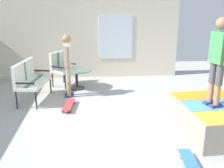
# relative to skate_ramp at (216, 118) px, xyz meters

# --- Properties ---
(ground_plane) EXTENTS (12.00, 12.00, 0.10)m
(ground_plane) POSITION_rel_skate_ramp_xyz_m (0.46, 1.96, -0.33)
(ground_plane) COLOR #A8A8A3
(house_facade) EXTENTS (0.23, 6.00, 2.66)m
(house_facade) POSITION_rel_skate_ramp_xyz_m (4.26, 2.44, 1.05)
(house_facade) COLOR beige
(house_facade) RESTS_ON ground_plane
(skate_ramp) EXTENTS (1.75, 2.09, 0.55)m
(skate_ramp) POSITION_rel_skate_ramp_xyz_m (0.00, 0.00, 0.00)
(skate_ramp) COLOR gray
(skate_ramp) RESTS_ON ground_plane
(patio_bench) EXTENTS (1.32, 0.73, 1.02)m
(patio_bench) POSITION_rel_skate_ramp_xyz_m (2.04, 3.95, 0.34)
(patio_bench) COLOR black
(patio_bench) RESTS_ON ground_plane
(patio_chair_near_house) EXTENTS (0.82, 0.79, 1.02)m
(patio_chair_near_house) POSITION_rel_skate_ramp_xyz_m (3.32, 3.30, 0.34)
(patio_chair_near_house) COLOR black
(patio_chair_near_house) RESTS_ON ground_plane
(patio_table) EXTENTS (0.90, 0.90, 0.57)m
(patio_table) POSITION_rel_skate_ramp_xyz_m (2.94, 2.81, 0.13)
(patio_table) COLOR black
(patio_table) RESTS_ON ground_plane
(person_watching) EXTENTS (0.48, 0.27, 1.65)m
(person_watching) POSITION_rel_skate_ramp_xyz_m (2.28, 3.00, 0.68)
(person_watching) COLOR navy
(person_watching) RESTS_ON ground_plane
(person_skater) EXTENTS (0.47, 0.30, 1.62)m
(person_skater) POSITION_rel_skate_ramp_xyz_m (-0.04, 0.13, 1.21)
(person_skater) COLOR navy
(person_skater) RESTS_ON skate_ramp
(skateboard_by_bench) EXTENTS (0.82, 0.28, 0.10)m
(skateboard_by_bench) POSITION_rel_skate_ramp_xyz_m (1.42, 2.94, -0.19)
(skateboard_by_bench) COLOR #B23838
(skateboard_by_bench) RESTS_ON ground_plane
(skateboard_spare) EXTENTS (0.81, 0.27, 0.10)m
(skateboard_spare) POSITION_rel_skate_ramp_xyz_m (-1.16, 0.93, -0.19)
(skateboard_spare) COLOR #3372B2
(skateboard_spare) RESTS_ON ground_plane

